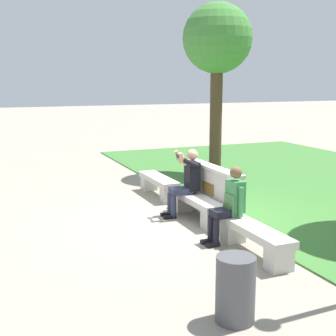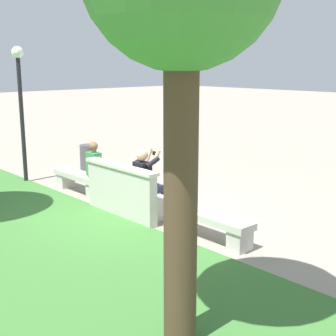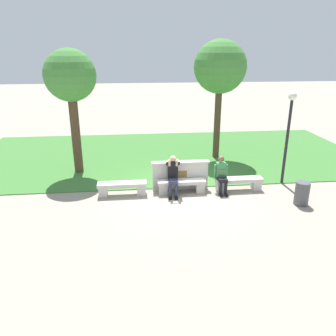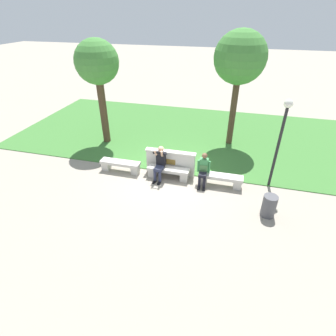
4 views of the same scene
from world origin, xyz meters
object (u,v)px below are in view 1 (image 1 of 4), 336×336
at_px(person_photographer, 186,179).
at_px(backpack, 233,205).
at_px(bench_mid, 254,237).
at_px(tree_left_background, 217,42).
at_px(trash_bin, 235,289).
at_px(bench_main, 158,184).
at_px(bench_near, 197,205).
at_px(person_distant, 230,202).

bearing_deg(person_photographer, backpack, 2.60).
height_order(bench_mid, backpack, backpack).
distance_m(tree_left_background, trash_bin, 8.90).
xyz_separation_m(bench_main, bench_near, (2.00, 0.00, 0.00)).
bearing_deg(tree_left_background, bench_near, -32.61).
bearing_deg(bench_near, tree_left_background, 147.39).
xyz_separation_m(bench_mid, trash_bin, (1.62, -1.29, 0.09)).
distance_m(person_distant, trash_bin, 2.60).
bearing_deg(bench_main, trash_bin, -12.94).
relative_size(bench_mid, tree_left_background, 0.35).
bearing_deg(person_photographer, tree_left_background, 144.31).
bearing_deg(trash_bin, bench_mid, 141.46).
relative_size(bench_near, person_photographer, 1.23).
xyz_separation_m(bench_near, backpack, (1.35, -0.00, 0.34)).
bearing_deg(bench_near, bench_mid, 0.00).
height_order(bench_mid, person_photographer, person_photographer).
distance_m(person_photographer, tree_left_background, 5.17).
distance_m(person_photographer, backpack, 1.66).
height_order(person_photographer, backpack, person_photographer).
bearing_deg(tree_left_background, bench_mid, -22.70).
relative_size(bench_mid, person_photographer, 1.23).
xyz_separation_m(person_distant, tree_left_background, (-5.13, 2.48, 2.96)).
height_order(bench_near, bench_mid, same).
xyz_separation_m(backpack, tree_left_background, (-5.13, 2.42, 3.01)).
bearing_deg(bench_mid, bench_near, 180.00).
bearing_deg(tree_left_background, bench_main, -53.67).
relative_size(bench_near, bench_mid, 1.00).
distance_m(bench_near, trash_bin, 3.85).
distance_m(person_photographer, trash_bin, 4.13).
xyz_separation_m(bench_mid, person_photographer, (-2.31, -0.08, 0.45)).
xyz_separation_m(bench_main, backpack, (3.35, -0.00, 0.34)).
relative_size(person_photographer, person_distant, 1.05).
bearing_deg(person_photographer, bench_main, 177.39).
height_order(bench_main, person_distant, person_distant).
xyz_separation_m(person_photographer, trash_bin, (3.93, -1.21, -0.36)).
distance_m(bench_mid, person_distant, 0.76).
bearing_deg(person_distant, person_photographer, -179.62).
relative_size(backpack, trash_bin, 0.57).
bearing_deg(person_photographer, person_distant, 0.38).
bearing_deg(bench_near, person_distant, -2.82).
distance_m(bench_main, bench_near, 2.00).
bearing_deg(tree_left_background, person_photographer, -35.69).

